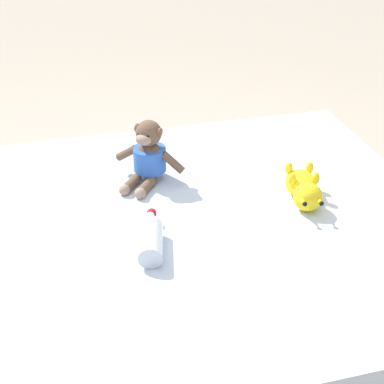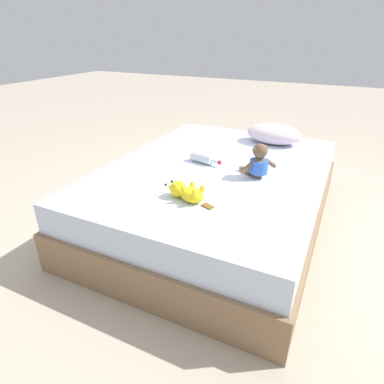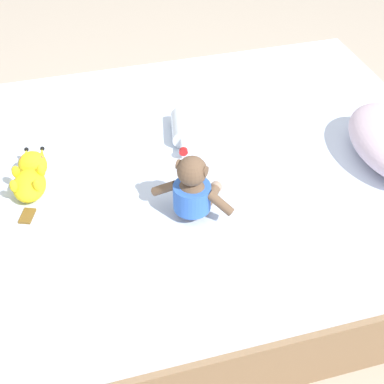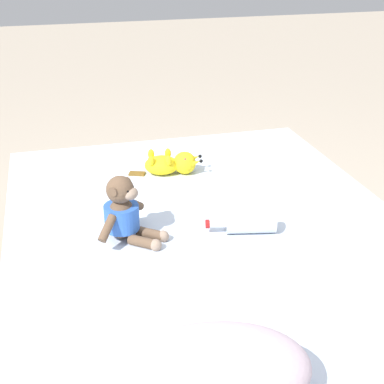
{
  "view_description": "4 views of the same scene",
  "coord_description": "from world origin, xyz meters",
  "px_view_note": "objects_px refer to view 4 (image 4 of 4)",
  "views": [
    {
      "loc": [
        -1.53,
        0.25,
        1.56
      ],
      "look_at": [
        0.03,
        -0.15,
        0.56
      ],
      "focal_mm": 53.47,
      "sensor_mm": 36.0,
      "label": 1
    },
    {
      "loc": [
        0.79,
        -2.05,
        1.35
      ],
      "look_at": [
        0.07,
        -0.56,
        0.52
      ],
      "focal_mm": 30.43,
      "sensor_mm": 36.0,
      "label": 2
    },
    {
      "loc": [
        1.66,
        -0.45,
        1.76
      ],
      "look_at": [
        0.32,
        -0.06,
        0.56
      ],
      "focal_mm": 54.14,
      "sensor_mm": 36.0,
      "label": 3
    },
    {
      "loc": [
        0.51,
        1.6,
        1.45
      ],
      "look_at": [
        0.04,
        -0.17,
        0.55
      ],
      "focal_mm": 50.78,
      "sensor_mm": 36.0,
      "label": 4
    }
  ],
  "objects_px": {
    "pillow": "(210,374)",
    "bed": "(213,287)",
    "plush_yellow_creature": "(171,164)",
    "glass_bottle": "(249,223)",
    "plush_monkey": "(124,213)"
  },
  "relations": [
    {
      "from": "bed",
      "to": "pillow",
      "type": "xyz_separation_m",
      "value": [
        0.23,
        0.73,
        0.32
      ]
    },
    {
      "from": "plush_yellow_creature",
      "to": "glass_bottle",
      "type": "distance_m",
      "value": 0.6
    },
    {
      "from": "pillow",
      "to": "plush_yellow_creature",
      "type": "bearing_deg",
      "value": -99.16
    },
    {
      "from": "plush_monkey",
      "to": "plush_yellow_creature",
      "type": "xyz_separation_m",
      "value": [
        -0.28,
        -0.5,
        -0.05
      ]
    },
    {
      "from": "pillow",
      "to": "plush_monkey",
      "type": "relative_size",
      "value": 1.94
    },
    {
      "from": "plush_monkey",
      "to": "plush_yellow_creature",
      "type": "relative_size",
      "value": 0.77
    },
    {
      "from": "bed",
      "to": "pillow",
      "type": "bearing_deg",
      "value": 72.14
    },
    {
      "from": "plush_yellow_creature",
      "to": "pillow",
      "type": "bearing_deg",
      "value": 80.84
    },
    {
      "from": "glass_bottle",
      "to": "pillow",
      "type": "bearing_deg",
      "value": 63.11
    },
    {
      "from": "plush_monkey",
      "to": "plush_yellow_creature",
      "type": "distance_m",
      "value": 0.58
    },
    {
      "from": "pillow",
      "to": "bed",
      "type": "bearing_deg",
      "value": -107.86
    },
    {
      "from": "plush_monkey",
      "to": "plush_yellow_creature",
      "type": "bearing_deg",
      "value": -119.44
    },
    {
      "from": "bed",
      "to": "plush_monkey",
      "type": "distance_m",
      "value": 0.46
    },
    {
      "from": "plush_monkey",
      "to": "plush_yellow_creature",
      "type": "height_order",
      "value": "plush_monkey"
    },
    {
      "from": "bed",
      "to": "plush_monkey",
      "type": "xyz_separation_m",
      "value": [
        0.31,
        -0.06,
        0.33
      ]
    }
  ]
}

